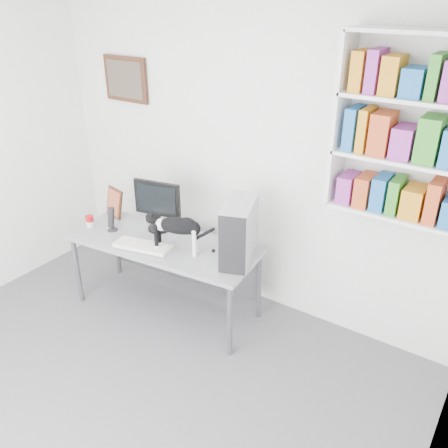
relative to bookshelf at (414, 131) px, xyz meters
The scene contains 11 objects.
room 2.37m from the bookshelf, 127.12° to the right, with size 4.01×4.01×2.70m.
bookshelf is the anchor object (origin of this frame).
wall_art 2.70m from the bookshelf, behind, with size 0.52×0.04×0.42m, color #4C2918.
desk 2.39m from the bookshelf, 164.37° to the right, with size 1.69×0.66×0.70m, color gray.
monitor 2.20m from the bookshelf, behind, with size 0.45×0.21×0.47m, color black.
keyboard 2.28m from the bookshelf, 160.04° to the right, with size 0.49×0.19×0.04m, color silver.
pc_tower 1.47m from the bookshelf, 161.53° to the right, with size 0.22×0.50×0.50m, color #A2A1A6.
speaker 2.60m from the bookshelf, 165.72° to the right, with size 0.10×0.10×0.23m, color black.
leaning_print 2.73m from the bookshelf, behind, with size 0.23×0.09×0.29m, color #4C2918.
soup_can 2.84m from the bookshelf, 165.59° to the right, with size 0.07×0.07×0.11m, color #A10D10.
cat 1.94m from the bookshelf, 160.32° to the right, with size 0.54×0.14×0.33m, color black, non-canonical shape.
Camera 1 is at (2.07, -1.34, 2.69)m, focal length 38.00 mm.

